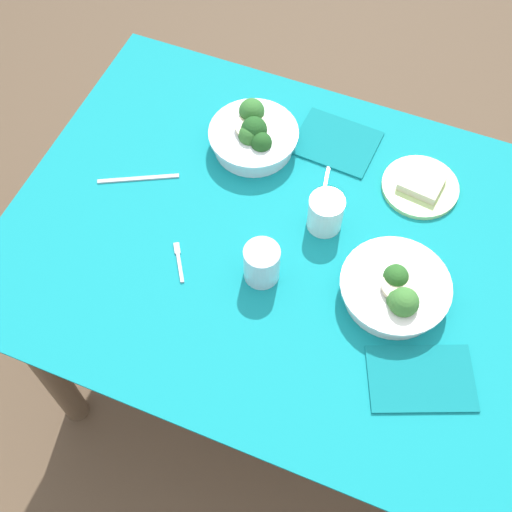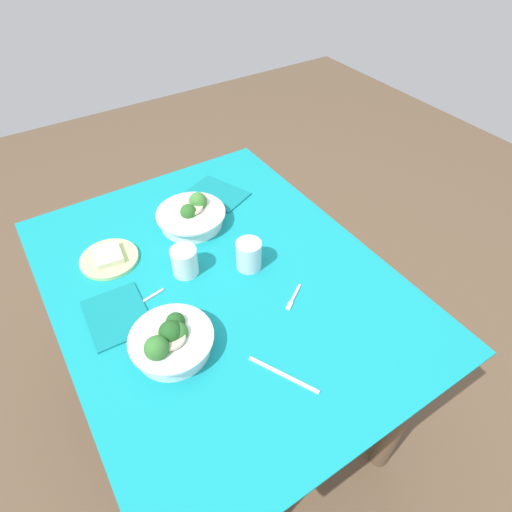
# 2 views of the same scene
# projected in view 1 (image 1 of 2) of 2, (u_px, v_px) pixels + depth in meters

# --- Properties ---
(ground_plane) EXTENTS (6.00, 6.00, 0.00)m
(ground_plane) POSITION_uv_depth(u_px,v_px,m) (272.00, 366.00, 2.20)
(ground_plane) COLOR brown
(dining_table) EXTENTS (1.23, 0.95, 0.78)m
(dining_table) POSITION_uv_depth(u_px,v_px,m) (277.00, 267.00, 1.64)
(dining_table) COLOR teal
(dining_table) RESTS_ON ground_plane
(broccoli_bowl_far) EXTENTS (0.22, 0.22, 0.10)m
(broccoli_bowl_far) POSITION_uv_depth(u_px,v_px,m) (254.00, 136.00, 1.63)
(broccoli_bowl_far) COLOR white
(broccoli_bowl_far) RESTS_ON dining_table
(broccoli_bowl_near) EXTENTS (0.23, 0.23, 0.10)m
(broccoli_bowl_near) POSITION_uv_depth(u_px,v_px,m) (395.00, 290.00, 1.42)
(broccoli_bowl_near) COLOR white
(broccoli_bowl_near) RESTS_ON dining_table
(bread_side_plate) EXTENTS (0.18, 0.18, 0.03)m
(bread_side_plate) POSITION_uv_depth(u_px,v_px,m) (420.00, 186.00, 1.59)
(bread_side_plate) COLOR #B7D684
(bread_side_plate) RESTS_ON dining_table
(water_glass_center) EXTENTS (0.08, 0.08, 0.09)m
(water_glass_center) POSITION_uv_depth(u_px,v_px,m) (325.00, 213.00, 1.51)
(water_glass_center) COLOR silver
(water_glass_center) RESTS_ON dining_table
(water_glass_side) EXTENTS (0.08, 0.08, 0.10)m
(water_glass_side) POSITION_uv_depth(u_px,v_px,m) (261.00, 263.00, 1.44)
(water_glass_side) COLOR silver
(water_glass_side) RESTS_ON dining_table
(fork_by_far_bowl) EXTENTS (0.06, 0.09, 0.00)m
(fork_by_far_bowl) POSITION_uv_depth(u_px,v_px,m) (179.00, 260.00, 1.49)
(fork_by_far_bowl) COLOR #B7B7BC
(fork_by_far_bowl) RESTS_ON dining_table
(fork_by_near_bowl) EXTENTS (0.03, 0.11, 0.00)m
(fork_by_near_bowl) POSITION_uv_depth(u_px,v_px,m) (328.00, 170.00, 1.62)
(fork_by_near_bowl) COLOR #B7B7BC
(fork_by_near_bowl) RESTS_ON dining_table
(table_knife_left) EXTENTS (0.18, 0.10, 0.00)m
(table_knife_left) POSITION_uv_depth(u_px,v_px,m) (138.00, 179.00, 1.61)
(table_knife_left) COLOR #B7B7BC
(table_knife_left) RESTS_ON dining_table
(napkin_folded_upper) EXTENTS (0.25, 0.21, 0.01)m
(napkin_folded_upper) POSITION_uv_depth(u_px,v_px,m) (421.00, 378.00, 1.35)
(napkin_folded_upper) COLOR #0F777D
(napkin_folded_upper) RESTS_ON dining_table
(napkin_folded_lower) EXTENTS (0.20, 0.17, 0.01)m
(napkin_folded_lower) POSITION_uv_depth(u_px,v_px,m) (336.00, 142.00, 1.67)
(napkin_folded_lower) COLOR #0F777D
(napkin_folded_lower) RESTS_ON dining_table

